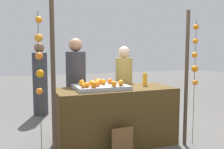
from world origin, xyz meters
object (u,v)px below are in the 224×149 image
object	(u,v)px
juice_bottle	(145,79)
chalkboard_sign	(122,144)
stall_counter	(115,116)
vendor_left	(76,91)
orange_0	(110,81)
orange_1	(98,82)
vendor_right	(124,91)

from	to	relation	value
juice_bottle	chalkboard_sign	world-z (taller)	juice_bottle
stall_counter	juice_bottle	xyz separation A→B (m)	(0.56, 0.08, 0.55)
vendor_left	orange_0	bearing A→B (deg)	-48.70
orange_0	orange_1	size ratio (longest dim) A/B	1.03
juice_bottle	vendor_left	xyz separation A→B (m)	(-1.05, 0.53, -0.21)
stall_counter	vendor_right	size ratio (longest dim) A/B	1.18
vendor_right	stall_counter	bearing A→B (deg)	-124.09
orange_0	orange_1	world-z (taller)	orange_0
orange_1	chalkboard_sign	xyz separation A→B (m)	(0.15, -0.59, -0.78)
stall_counter	vendor_left	distance (m)	0.85
orange_0	orange_1	xyz separation A→B (m)	(-0.22, -0.06, -0.00)
stall_counter	chalkboard_sign	bearing A→B (deg)	-102.60
chalkboard_sign	vendor_left	xyz separation A→B (m)	(-0.36, 1.15, 0.57)
orange_1	orange_0	bearing A→B (deg)	15.33
stall_counter	orange_0	distance (m)	0.56
orange_1	vendor_left	size ratio (longest dim) A/B	0.05
chalkboard_sign	vendor_right	xyz separation A→B (m)	(0.55, 1.17, 0.51)
orange_0	vendor_right	world-z (taller)	vendor_right
stall_counter	orange_0	size ratio (longest dim) A/B	22.20
orange_1	vendor_right	world-z (taller)	vendor_right
vendor_left	chalkboard_sign	bearing A→B (deg)	-72.43
chalkboard_sign	vendor_left	bearing A→B (deg)	107.57
chalkboard_sign	vendor_right	bearing A→B (deg)	64.92
orange_1	stall_counter	bearing A→B (deg)	-11.93
chalkboard_sign	vendor_left	size ratio (longest dim) A/B	0.27
chalkboard_sign	vendor_right	world-z (taller)	vendor_right
vendor_left	vendor_right	xyz separation A→B (m)	(0.91, 0.02, -0.06)
stall_counter	vendor_left	size ratio (longest dim) A/B	1.09
orange_0	vendor_left	xyz separation A→B (m)	(-0.43, 0.49, -0.21)
stall_counter	juice_bottle	world-z (taller)	juice_bottle
orange_0	juice_bottle	distance (m)	0.62
vendor_left	stall_counter	bearing A→B (deg)	-51.58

